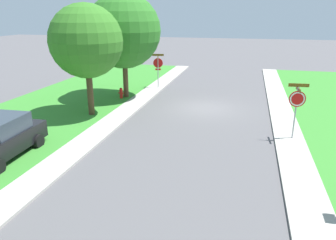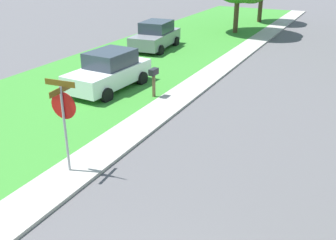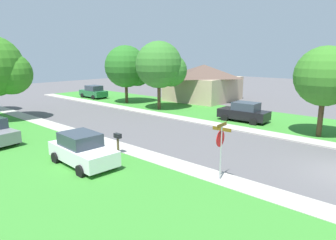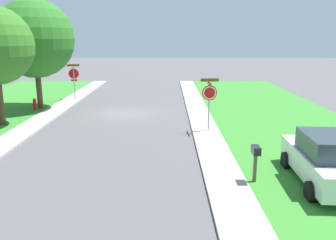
{
  "view_description": "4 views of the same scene",
  "coord_description": "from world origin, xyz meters",
  "px_view_note": "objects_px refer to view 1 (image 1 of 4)",
  "views": [
    {
      "loc": [
        -2.51,
        20.04,
        5.88
      ],
      "look_at": [
        0.72,
        7.0,
        1.4
      ],
      "focal_mm": 34.66,
      "sensor_mm": 36.0,
      "label": 1
    },
    {
      "loc": [
        2.01,
        -2.88,
        5.85
      ],
      "look_at": [
        -2.6,
        6.18,
        1.4
      ],
      "focal_mm": 41.68,
      "sensor_mm": 36.0,
      "label": 2
    },
    {
      "loc": [
        -16.04,
        -2.36,
        5.75
      ],
      "look_at": [
        -1.27,
        10.82,
        1.4
      ],
      "focal_mm": 31.58,
      "sensor_mm": 36.0,
      "label": 3
    },
    {
      "loc": [
        -2.78,
        21.58,
        4.79
      ],
      "look_at": [
        -2.75,
        7.56,
        1.4
      ],
      "focal_mm": 36.9,
      "sensor_mm": 36.0,
      "label": 4
    }
  ],
  "objects_px": {
    "tree_sidewalk_far": "(121,33)",
    "stop_sign_far_corner": "(297,102)",
    "stop_sign_near_corner": "(158,65)",
    "car_black_driveway_right": "(0,139)",
    "fire_hydrant": "(121,93)",
    "tree_sidewalk_near": "(84,43)"
  },
  "relations": [
    {
      "from": "tree_sidewalk_far",
      "to": "stop_sign_far_corner",
      "type": "bearing_deg",
      "value": 151.6
    },
    {
      "from": "stop_sign_near_corner",
      "to": "tree_sidewalk_far",
      "type": "distance_m",
      "value": 4.51
    },
    {
      "from": "tree_sidewalk_near",
      "to": "fire_hydrant",
      "type": "distance_m",
      "value": 5.4
    },
    {
      "from": "tree_sidewalk_near",
      "to": "fire_hydrant",
      "type": "bearing_deg",
      "value": -97.79
    },
    {
      "from": "stop_sign_far_corner",
      "to": "car_black_driveway_right",
      "type": "distance_m",
      "value": 13.23
    },
    {
      "from": "car_black_driveway_right",
      "to": "fire_hydrant",
      "type": "distance_m",
      "value": 10.46
    },
    {
      "from": "tree_sidewalk_near",
      "to": "stop_sign_far_corner",
      "type": "bearing_deg",
      "value": 172.97
    },
    {
      "from": "stop_sign_near_corner",
      "to": "tree_sidewalk_near",
      "type": "bearing_deg",
      "value": 74.59
    },
    {
      "from": "fire_hydrant",
      "to": "stop_sign_far_corner",
      "type": "bearing_deg",
      "value": 154.3
    },
    {
      "from": "stop_sign_far_corner",
      "to": "tree_sidewalk_near",
      "type": "relative_size",
      "value": 0.43
    },
    {
      "from": "stop_sign_near_corner",
      "to": "tree_sidewalk_near",
      "type": "height_order",
      "value": "tree_sidewalk_near"
    },
    {
      "from": "car_black_driveway_right",
      "to": "fire_hydrant",
      "type": "xyz_separation_m",
      "value": [
        -1.24,
        -10.38,
        -0.44
      ]
    },
    {
      "from": "stop_sign_near_corner",
      "to": "tree_sidewalk_near",
      "type": "relative_size",
      "value": 0.43
    },
    {
      "from": "stop_sign_near_corner",
      "to": "stop_sign_far_corner",
      "type": "bearing_deg",
      "value": 135.29
    },
    {
      "from": "stop_sign_far_corner",
      "to": "fire_hydrant",
      "type": "xyz_separation_m",
      "value": [
        10.92,
        -5.25,
        -1.45
      ]
    },
    {
      "from": "tree_sidewalk_near",
      "to": "fire_hydrant",
      "type": "relative_size",
      "value": 7.72
    },
    {
      "from": "car_black_driveway_right",
      "to": "tree_sidewalk_near",
      "type": "height_order",
      "value": "tree_sidewalk_near"
    },
    {
      "from": "stop_sign_near_corner",
      "to": "stop_sign_far_corner",
      "type": "relative_size",
      "value": 1.0
    },
    {
      "from": "tree_sidewalk_far",
      "to": "fire_hydrant",
      "type": "height_order",
      "value": "tree_sidewalk_far"
    },
    {
      "from": "stop_sign_near_corner",
      "to": "tree_sidewalk_far",
      "type": "xyz_separation_m",
      "value": [
        1.73,
        3.24,
        2.62
      ]
    },
    {
      "from": "car_black_driveway_right",
      "to": "tree_sidewalk_far",
      "type": "distance_m",
      "value": 11.72
    },
    {
      "from": "stop_sign_near_corner",
      "to": "car_black_driveway_right",
      "type": "distance_m",
      "value": 14.64
    }
  ]
}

